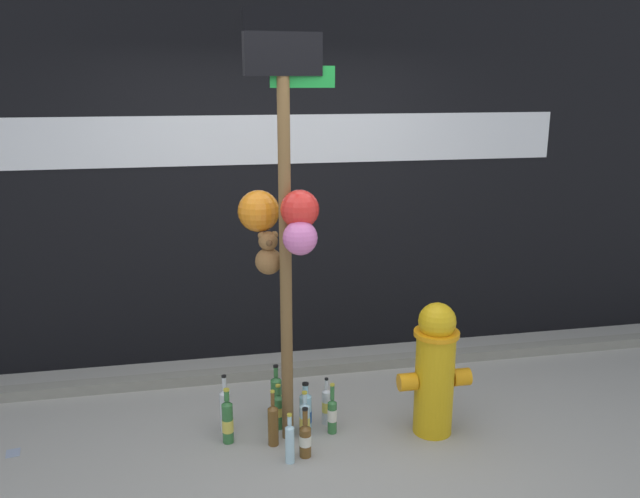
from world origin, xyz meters
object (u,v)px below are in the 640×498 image
(bottle_3, at_px, (273,424))
(bottle_10, at_px, (305,439))
(memorial_post, at_px, (281,196))
(bottle_2, at_px, (290,442))
(bottle_4, at_px, (326,405))
(bottle_9, at_px, (332,414))
(bottle_8, at_px, (278,410))
(bottle_5, at_px, (228,421))
(bottle_0, at_px, (306,411))
(bottle_1, at_px, (276,396))
(bottle_7, at_px, (225,409))
(fire_hydrant, at_px, (435,368))
(bottle_6, at_px, (305,419))

(bottle_3, height_order, bottle_10, bottle_3)
(memorial_post, distance_m, bottle_2, 1.48)
(bottle_4, relative_size, bottle_9, 0.95)
(memorial_post, distance_m, bottle_8, 1.46)
(bottle_9, bearing_deg, memorial_post, 175.81)
(bottle_3, height_order, bottle_5, bottle_3)
(bottle_2, distance_m, bottle_10, 0.11)
(memorial_post, xyz_separation_m, bottle_2, (-0.01, -0.30, -1.45))
(bottle_9, bearing_deg, bottle_0, 157.38)
(bottle_1, distance_m, bottle_5, 0.44)
(bottle_7, xyz_separation_m, bottle_9, (0.68, -0.15, -0.03))
(fire_hydrant, height_order, bottle_1, fire_hydrant)
(bottle_2, distance_m, bottle_5, 0.46)
(bottle_3, xyz_separation_m, bottle_4, (0.38, 0.19, -0.01))
(bottle_3, bearing_deg, bottle_7, 142.26)
(bottle_10, bearing_deg, memorial_post, 109.74)
(bottle_2, xyz_separation_m, bottle_4, (0.31, 0.40, -0.00))
(bottle_6, distance_m, bottle_10, 0.22)
(memorial_post, distance_m, bottle_10, 1.49)
(bottle_6, height_order, bottle_8, bottle_6)
(bottle_6, height_order, bottle_7, bottle_7)
(bottle_1, relative_size, bottle_2, 1.17)
(bottle_4, bearing_deg, bottle_7, 177.21)
(fire_hydrant, height_order, bottle_7, fire_hydrant)
(bottle_6, bearing_deg, bottle_5, 175.52)
(bottle_2, height_order, bottle_6, same)
(bottle_3, distance_m, bottle_8, 0.20)
(bottle_6, bearing_deg, bottle_9, 6.92)
(bottle_5, bearing_deg, bottle_0, 5.90)
(bottle_7, distance_m, bottle_8, 0.35)
(bottle_2, xyz_separation_m, bottle_8, (-0.01, 0.41, -0.01))
(bottle_2, bearing_deg, bottle_6, 62.36)
(fire_hydrant, xyz_separation_m, bottle_4, (-0.66, 0.23, -0.32))
(bottle_5, xyz_separation_m, bottle_7, (-0.01, 0.14, 0.01))
(bottle_2, bearing_deg, bottle_7, 129.76)
(bottle_1, xyz_separation_m, bottle_5, (-0.35, -0.27, -0.00))
(bottle_1, bearing_deg, bottle_8, -92.33)
(bottle_0, bearing_deg, bottle_2, -114.16)
(fire_hydrant, xyz_separation_m, bottle_7, (-1.33, 0.26, -0.29))
(bottle_0, height_order, bottle_10, bottle_0)
(bottle_0, distance_m, bottle_5, 0.51)
(memorial_post, distance_m, bottle_1, 1.46)
(bottle_4, distance_m, bottle_8, 0.32)
(bottle_8, bearing_deg, bottle_6, -44.37)
(fire_hydrant, height_order, bottle_10, fire_hydrant)
(bottle_3, distance_m, bottle_5, 0.29)
(bottle_4, xyz_separation_m, bottle_8, (-0.32, 0.00, -0.00))
(bottle_0, height_order, bottle_8, bottle_0)
(bottle_7, distance_m, bottle_9, 0.70)
(bottle_9, bearing_deg, bottle_10, -132.90)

